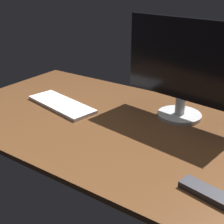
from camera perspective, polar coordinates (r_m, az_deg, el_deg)
desk at (r=133.45cm, az=-1.19°, el=-1.68°), size 140.00×84.00×2.00cm
monitor at (r=130.67cm, az=13.10°, el=7.93°), size 53.59×18.94×41.78cm
keyboard at (r=148.14cm, az=-9.18°, el=1.46°), size 38.92×20.48×1.52cm
tv_remote at (r=93.50cm, az=17.36°, el=-14.09°), size 17.53×8.27×1.89cm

